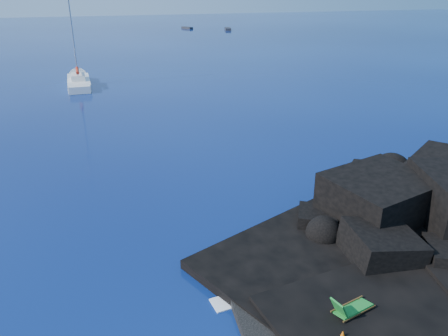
# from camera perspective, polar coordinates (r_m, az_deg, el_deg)

# --- Properties ---
(beach) EXTENTS (9.08, 6.86, 0.70)m
(beach) POSITION_cam_1_polar(r_m,az_deg,el_deg) (18.89, 15.36, -18.14)
(beach) COLOR black
(beach) RESTS_ON ground
(surf_foam) EXTENTS (10.00, 8.00, 0.06)m
(surf_foam) POSITION_cam_1_polar(r_m,az_deg,el_deg) (22.12, 10.01, -10.89)
(surf_foam) COLOR white
(surf_foam) RESTS_ON ground
(sailboat) EXTENTS (2.84, 13.14, 13.75)m
(sailboat) POSITION_cam_1_polar(r_m,az_deg,el_deg) (61.29, -18.37, 10.13)
(sailboat) COLOR white
(sailboat) RESTS_ON ground
(deck_chair) EXTENTS (1.90, 1.15, 1.22)m
(deck_chair) POSITION_cam_1_polar(r_m,az_deg,el_deg) (18.03, 16.60, -16.62)
(deck_chair) COLOR #197327
(deck_chair) RESTS_ON beach
(towel) EXTENTS (2.00, 1.30, 0.05)m
(towel) POSITION_cam_1_polar(r_m,az_deg,el_deg) (20.08, 17.24, -14.25)
(towel) COLOR white
(towel) RESTS_ON beach
(sunbather) EXTENTS (1.81, 0.86, 0.24)m
(sunbather) POSITION_cam_1_polar(r_m,az_deg,el_deg) (20.00, 17.29, -13.92)
(sunbather) COLOR tan
(sunbather) RESTS_ON towel
(marker_cone) EXTENTS (0.37, 0.37, 0.52)m
(marker_cone) POSITION_cam_1_polar(r_m,az_deg,el_deg) (17.12, 15.21, -20.46)
(marker_cone) COLOR #D5600B
(marker_cone) RESTS_ON beach
(distant_boat_a) EXTENTS (2.92, 4.31, 0.55)m
(distant_boat_a) POSITION_cam_1_polar(r_m,az_deg,el_deg) (142.07, -4.84, 17.68)
(distant_boat_a) COLOR #242328
(distant_boat_a) RESTS_ON ground
(distant_boat_b) EXTENTS (2.71, 5.22, 0.67)m
(distant_boat_b) POSITION_cam_1_polar(r_m,az_deg,el_deg) (137.14, 0.49, 17.58)
(distant_boat_b) COLOR #232328
(distant_boat_b) RESTS_ON ground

